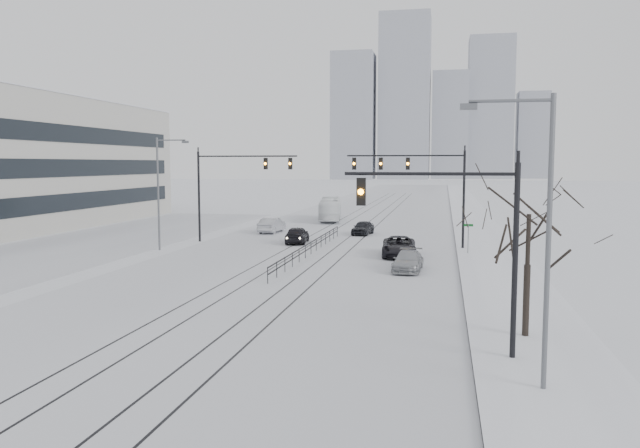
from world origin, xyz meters
The scene contains 21 objects.
ground centered at (0.00, 0.00, 0.00)m, with size 500.00×500.00×0.00m, color silver.
road centered at (0.00, 60.00, 0.01)m, with size 22.00×260.00×0.02m, color silver.
sidewalk_east centered at (13.50, 60.00, 0.08)m, with size 5.00×260.00×0.16m, color white.
curb centered at (11.05, 60.00, 0.06)m, with size 0.10×260.00×0.12m, color gray.
parking_strip centered at (-20.00, 35.00, 0.01)m, with size 14.00×60.00×0.03m, color silver.
tram_rails centered at (0.00, 40.00, 0.02)m, with size 5.30×180.00×0.01m.
skyline centered at (5.02, 273.63, 30.65)m, with size 96.00×48.00×72.00m.
traffic_mast_near centered at (10.79, 6.00, 4.56)m, with size 6.10×0.37×7.00m.
traffic_mast_ne centered at (8.15, 34.99, 5.76)m, with size 9.60×0.37×8.00m.
traffic_mast_nw centered at (-8.52, 36.00, 5.57)m, with size 9.10×0.37×8.00m.
street_light_east centered at (12.70, 3.00, 5.21)m, with size 2.73×0.25×9.00m.
street_light_west centered at (-12.20, 30.00, 5.21)m, with size 2.73×0.25×9.00m.
bare_tree centered at (13.20, 9.00, 4.49)m, with size 4.40×4.40×6.10m.
median_fence centered at (0.00, 30.00, 0.53)m, with size 0.06×24.00×1.00m.
street_sign centered at (11.80, 32.00, 1.61)m, with size 0.70×0.06×2.40m.
sedan_sb_inner centered at (-2.61, 36.39, 0.74)m, with size 1.74×4.33×1.47m, color black.
sedan_sb_outer centered at (-7.06, 44.06, 0.75)m, with size 1.58×4.54×1.50m, color #ADAFB5.
sedan_nb_front centered at (6.70, 30.26, 0.74)m, with size 2.47×5.36×1.49m, color black.
sedan_nb_right centered at (7.72, 24.04, 0.64)m, with size 1.80×4.42×1.28m, color #9DA0A4.
sedan_nb_far centered at (2.19, 44.07, 0.68)m, with size 1.60×3.97×1.35m, color black.
box_truck centered at (-3.61, 58.10, 1.40)m, with size 2.35×10.05×2.80m, color white.
Camera 1 is at (9.93, -16.32, 6.96)m, focal length 35.00 mm.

